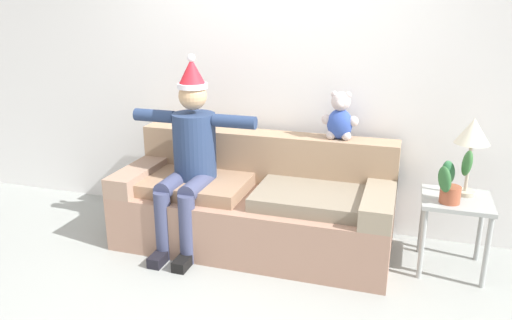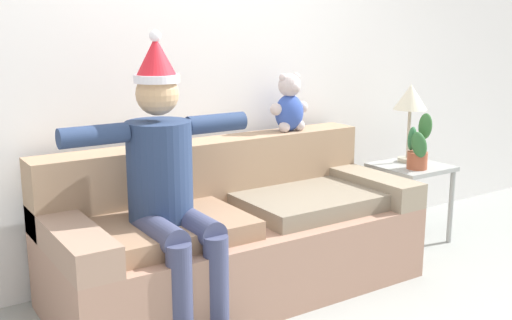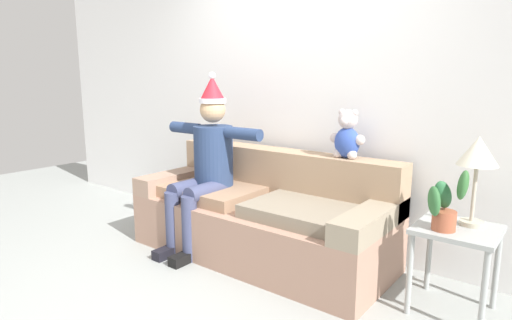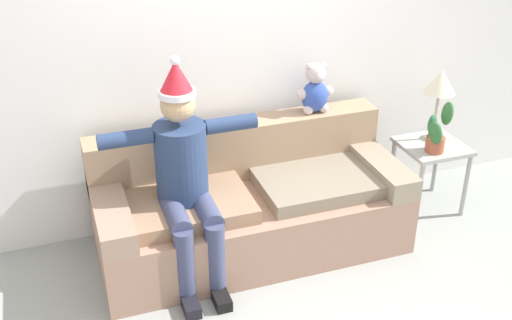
{
  "view_description": "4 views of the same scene",
  "coord_description": "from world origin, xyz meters",
  "px_view_note": "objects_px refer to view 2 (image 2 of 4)",
  "views": [
    {
      "loc": [
        1.13,
        -2.52,
        1.9
      ],
      "look_at": [
        0.06,
        0.84,
        0.77
      ],
      "focal_mm": 34.94,
      "sensor_mm": 36.0,
      "label": 1
    },
    {
      "loc": [
        -1.78,
        -1.92,
        1.55
      ],
      "look_at": [
        0.02,
        0.81,
        0.82
      ],
      "focal_mm": 43.12,
      "sensor_mm": 36.0,
      "label": 2
    },
    {
      "loc": [
        2.06,
        -1.71,
        1.47
      ],
      "look_at": [
        -0.03,
        0.96,
        0.81
      ],
      "focal_mm": 30.0,
      "sensor_mm": 36.0,
      "label": 3
    },
    {
      "loc": [
        -1.21,
        -2.59,
        2.7
      ],
      "look_at": [
        0.02,
        0.93,
        0.74
      ],
      "focal_mm": 44.0,
      "sensor_mm": 36.0,
      "label": 4
    }
  ],
  "objects_px": {
    "table_lamp": "(410,101)",
    "person_seated": "(168,181)",
    "side_table": "(411,178)",
    "potted_plant": "(418,147)",
    "couch": "(233,235)",
    "teddy_bear": "(290,105)"
  },
  "relations": [
    {
      "from": "person_seated",
      "to": "potted_plant",
      "type": "distance_m",
      "value": 1.93
    },
    {
      "from": "potted_plant",
      "to": "teddy_bear",
      "type": "bearing_deg",
      "value": 156.52
    },
    {
      "from": "teddy_bear",
      "to": "side_table",
      "type": "xyz_separation_m",
      "value": [
        0.89,
        -0.26,
        -0.56
      ]
    },
    {
      "from": "person_seated",
      "to": "couch",
      "type": "bearing_deg",
      "value": 18.95
    },
    {
      "from": "couch",
      "to": "side_table",
      "type": "xyz_separation_m",
      "value": [
        1.5,
        0.01,
        0.13
      ]
    },
    {
      "from": "person_seated",
      "to": "potted_plant",
      "type": "relative_size",
      "value": 3.96
    },
    {
      "from": "side_table",
      "to": "potted_plant",
      "type": "height_order",
      "value": "potted_plant"
    },
    {
      "from": "table_lamp",
      "to": "side_table",
      "type": "bearing_deg",
      "value": -120.83
    },
    {
      "from": "teddy_bear",
      "to": "person_seated",
      "type": "bearing_deg",
      "value": -157.95
    },
    {
      "from": "person_seated",
      "to": "table_lamp",
      "type": "distance_m",
      "value": 2.07
    },
    {
      "from": "couch",
      "to": "person_seated",
      "type": "height_order",
      "value": "person_seated"
    },
    {
      "from": "person_seated",
      "to": "teddy_bear",
      "type": "distance_m",
      "value": 1.2
    },
    {
      "from": "couch",
      "to": "person_seated",
      "type": "bearing_deg",
      "value": -161.05
    },
    {
      "from": "teddy_bear",
      "to": "table_lamp",
      "type": "relative_size",
      "value": 0.68
    },
    {
      "from": "teddy_bear",
      "to": "table_lamp",
      "type": "xyz_separation_m",
      "value": [
        0.95,
        -0.17,
        -0.02
      ]
    },
    {
      "from": "side_table",
      "to": "potted_plant",
      "type": "distance_m",
      "value": 0.28
    },
    {
      "from": "table_lamp",
      "to": "person_seated",
      "type": "bearing_deg",
      "value": -172.34
    },
    {
      "from": "person_seated",
      "to": "potted_plant",
      "type": "xyz_separation_m",
      "value": [
        1.93,
        0.08,
        -0.05
      ]
    },
    {
      "from": "couch",
      "to": "potted_plant",
      "type": "distance_m",
      "value": 1.49
    },
    {
      "from": "couch",
      "to": "person_seated",
      "type": "xyz_separation_m",
      "value": [
        -0.49,
        -0.17,
        0.44
      ]
    },
    {
      "from": "table_lamp",
      "to": "potted_plant",
      "type": "bearing_deg",
      "value": -120.03
    },
    {
      "from": "side_table",
      "to": "potted_plant",
      "type": "xyz_separation_m",
      "value": [
        -0.06,
        -0.1,
        0.25
      ]
    }
  ]
}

